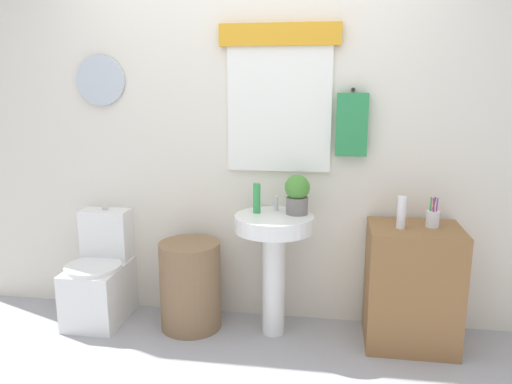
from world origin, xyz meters
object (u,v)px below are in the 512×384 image
object	(u,v)px
soap_bottle	(257,198)
toilet	(101,278)
laundry_hamper	(190,285)
potted_plant	(297,194)
toothbrush_cup	(433,218)
lotion_bottle	(401,213)
wooden_cabinet	(412,286)
pedestal_sink	(274,246)

from	to	relation	value
soap_bottle	toilet	bearing A→B (deg)	-179.26
toilet	laundry_hamper	xyz separation A→B (m)	(0.66, -0.04, 0.01)
potted_plant	toothbrush_cup	bearing A→B (deg)	-2.74
potted_plant	lotion_bottle	bearing A→B (deg)	-8.91
wooden_cabinet	potted_plant	world-z (taller)	potted_plant
laundry_hamper	wooden_cabinet	size ratio (longest dim) A/B	0.78
toilet	pedestal_sink	world-z (taller)	pedestal_sink
toilet	soap_bottle	world-z (taller)	soap_bottle
potted_plant	lotion_bottle	distance (m)	0.65
pedestal_sink	wooden_cabinet	world-z (taller)	pedestal_sink
pedestal_sink	laundry_hamper	bearing A→B (deg)	-180.00
pedestal_sink	toothbrush_cup	xyz separation A→B (m)	(0.97, 0.02, 0.22)
toilet	lotion_bottle	world-z (taller)	lotion_bottle
toilet	toothbrush_cup	xyz separation A→B (m)	(2.20, -0.02, 0.53)
pedestal_sink	wooden_cabinet	distance (m)	0.90
toilet	potted_plant	bearing A→B (deg)	1.02
soap_bottle	pedestal_sink	bearing A→B (deg)	-22.62
toothbrush_cup	pedestal_sink	bearing A→B (deg)	-178.81
potted_plant	toothbrush_cup	world-z (taller)	potted_plant
laundry_hamper	soap_bottle	bearing A→B (deg)	6.39
wooden_cabinet	lotion_bottle	bearing A→B (deg)	-157.74
potted_plant	wooden_cabinet	bearing A→B (deg)	-4.66
laundry_hamper	lotion_bottle	bearing A→B (deg)	-1.70
wooden_cabinet	toothbrush_cup	bearing A→B (deg)	11.66
laundry_hamper	soap_bottle	size ratio (longest dim) A/B	3.08
potted_plant	toothbrush_cup	xyz separation A→B (m)	(0.83, -0.04, -0.12)
wooden_cabinet	toothbrush_cup	distance (m)	0.45
toilet	wooden_cabinet	world-z (taller)	toilet
toilet	toothbrush_cup	size ratio (longest dim) A/B	4.20
toilet	wooden_cabinet	bearing A→B (deg)	-0.97
toilet	laundry_hamper	distance (m)	0.66
toilet	potted_plant	xyz separation A→B (m)	(1.37, 0.02, 0.65)
lotion_bottle	laundry_hamper	bearing A→B (deg)	178.30
pedestal_sink	soap_bottle	xyz separation A→B (m)	(-0.12, 0.05, 0.30)
toothbrush_cup	wooden_cabinet	bearing A→B (deg)	-168.34
toilet	pedestal_sink	size ratio (longest dim) A/B	0.96
pedestal_sink	lotion_bottle	size ratio (longest dim) A/B	4.10
toothbrush_cup	lotion_bottle	bearing A→B (deg)	-162.89
wooden_cabinet	lotion_bottle	world-z (taller)	lotion_bottle
toilet	wooden_cabinet	distance (m)	2.11
toilet	toothbrush_cup	bearing A→B (deg)	-0.40
soap_bottle	lotion_bottle	size ratio (longest dim) A/B	0.98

